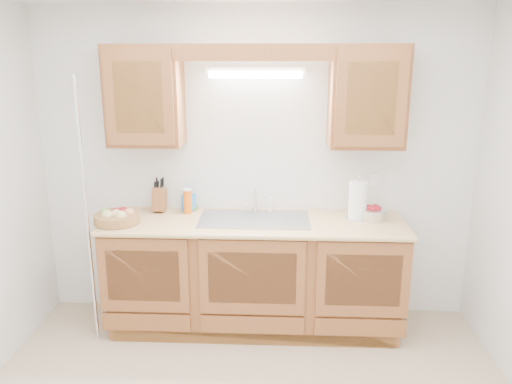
# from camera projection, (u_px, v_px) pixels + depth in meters

# --- Properties ---
(room) EXTENTS (3.52, 3.50, 2.50)m
(room) POSITION_uv_depth(u_px,v_px,m) (243.00, 229.00, 2.58)
(room) COLOR tan
(room) RESTS_ON ground
(base_cabinets) EXTENTS (2.20, 0.60, 0.86)m
(base_cabinets) POSITION_uv_depth(u_px,v_px,m) (254.00, 275.00, 3.95)
(base_cabinets) COLOR brown
(base_cabinets) RESTS_ON ground
(countertop) EXTENTS (2.30, 0.63, 0.04)m
(countertop) POSITION_uv_depth(u_px,v_px,m) (254.00, 223.00, 3.82)
(countertop) COLOR #D8B371
(countertop) RESTS_ON base_cabinets
(upper_cabinet_left) EXTENTS (0.55, 0.33, 0.75)m
(upper_cabinet_left) POSITION_uv_depth(u_px,v_px,m) (145.00, 96.00, 3.75)
(upper_cabinet_left) COLOR brown
(upper_cabinet_left) RESTS_ON room
(upper_cabinet_right) EXTENTS (0.55, 0.33, 0.75)m
(upper_cabinet_right) POSITION_uv_depth(u_px,v_px,m) (367.00, 97.00, 3.68)
(upper_cabinet_right) COLOR brown
(upper_cabinet_right) RESTS_ON room
(valance) EXTENTS (2.20, 0.05, 0.12)m
(valance) POSITION_uv_depth(u_px,v_px,m) (254.00, 52.00, 3.49)
(valance) COLOR brown
(valance) RESTS_ON room
(fluorescent_fixture) EXTENTS (0.76, 0.08, 0.08)m
(fluorescent_fixture) POSITION_uv_depth(u_px,v_px,m) (256.00, 72.00, 3.75)
(fluorescent_fixture) COLOR white
(fluorescent_fixture) RESTS_ON room
(sink) EXTENTS (0.84, 0.46, 0.36)m
(sink) POSITION_uv_depth(u_px,v_px,m) (254.00, 228.00, 3.85)
(sink) COLOR #9E9EA3
(sink) RESTS_ON countertop
(wire_shelf_pole) EXTENTS (0.03, 0.03, 2.00)m
(wire_shelf_pole) POSITION_uv_depth(u_px,v_px,m) (87.00, 216.00, 3.60)
(wire_shelf_pole) COLOR silver
(wire_shelf_pole) RESTS_ON ground
(outlet_plate) EXTENTS (0.08, 0.01, 0.12)m
(outlet_plate) POSITION_uv_depth(u_px,v_px,m) (374.00, 180.00, 4.00)
(outlet_plate) COLOR white
(outlet_plate) RESTS_ON room
(fruit_basket) EXTENTS (0.45, 0.45, 0.11)m
(fruit_basket) POSITION_uv_depth(u_px,v_px,m) (117.00, 217.00, 3.75)
(fruit_basket) COLOR #98693D
(fruit_basket) RESTS_ON countertop
(knife_block) EXTENTS (0.10, 0.16, 0.28)m
(knife_block) POSITION_uv_depth(u_px,v_px,m) (159.00, 199.00, 4.02)
(knife_block) COLOR brown
(knife_block) RESTS_ON countertop
(orange_canister) EXTENTS (0.08, 0.08, 0.20)m
(orange_canister) POSITION_uv_depth(u_px,v_px,m) (188.00, 201.00, 3.97)
(orange_canister) COLOR #EA5F0D
(orange_canister) RESTS_ON countertop
(soap_bottle) EXTENTS (0.11, 0.11, 0.20)m
(soap_bottle) POSITION_uv_depth(u_px,v_px,m) (189.00, 199.00, 4.03)
(soap_bottle) COLOR #2A7DD4
(soap_bottle) RESTS_ON countertop
(sponge) EXTENTS (0.13, 0.10, 0.02)m
(sponge) POSITION_uv_depth(u_px,v_px,m) (190.00, 208.00, 4.08)
(sponge) COLOR #CC333F
(sponge) RESTS_ON countertop
(paper_towel) EXTENTS (0.18, 0.18, 0.35)m
(paper_towel) POSITION_uv_depth(u_px,v_px,m) (358.00, 200.00, 3.81)
(paper_towel) COLOR silver
(paper_towel) RESTS_ON countertop
(apple_bowl) EXTENTS (0.27, 0.27, 0.12)m
(apple_bowl) POSITION_uv_depth(u_px,v_px,m) (372.00, 213.00, 3.83)
(apple_bowl) COLOR silver
(apple_bowl) RESTS_ON countertop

